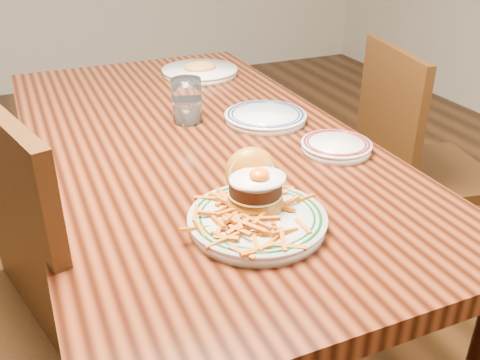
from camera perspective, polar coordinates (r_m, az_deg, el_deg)
name	(u,v)px	position (r m, az deg, el deg)	size (l,w,h in m)	color
floor	(202,343)	(1.88, -4.04, -16.91)	(6.00, 6.00, 0.00)	black
table	(194,166)	(1.49, -4.89, 1.51)	(0.85, 1.60, 0.75)	black
chair_right	(413,163)	(2.01, 17.99, 1.73)	(0.50, 0.50, 0.90)	#3B1F0C
main_plate	(256,207)	(1.04, 1.75, -2.92)	(0.27, 0.29, 0.13)	silver
side_plate	(336,146)	(1.37, 10.23, 3.62)	(0.18, 0.18, 0.03)	silver
rear_plate	(266,116)	(1.55, 2.74, 6.79)	(0.24, 0.24, 0.03)	silver
water_glass	(187,103)	(1.54, -5.68, 8.15)	(0.08, 0.08, 0.13)	white
far_plate	(200,71)	(1.98, -4.30, 11.52)	(0.27, 0.27, 0.05)	silver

